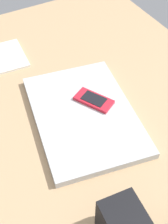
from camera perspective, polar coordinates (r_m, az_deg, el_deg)
name	(u,v)px	position (r cm, az deg, el deg)	size (l,w,h in cm)	color
desk_surface	(103,115)	(86.37, 3.41, -0.59)	(120.00, 80.00, 3.00)	tan
laptop_closed	(84,115)	(83.04, 0.00, -0.48)	(35.67, 24.88, 1.93)	#B7BABC
cell_phone_on_laptop	(94,100)	(84.74, 1.76, 2.15)	(11.11, 9.07, 1.04)	red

